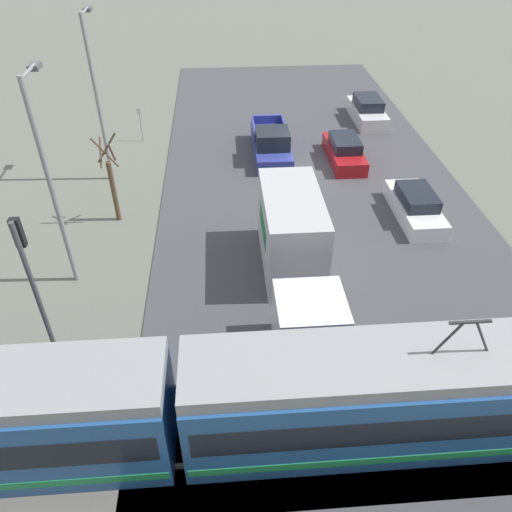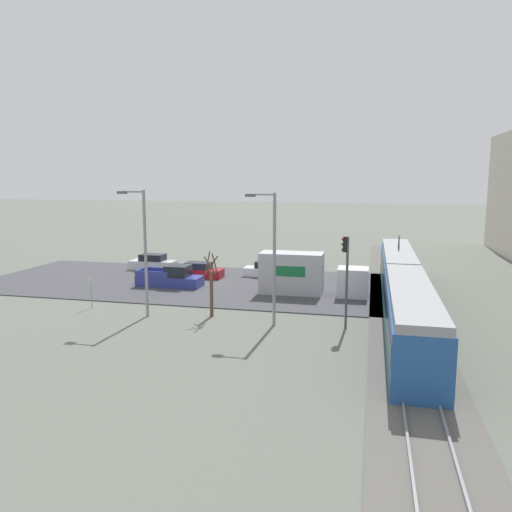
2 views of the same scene
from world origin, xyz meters
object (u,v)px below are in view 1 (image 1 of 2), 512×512
light_rail_tram (177,410)px  no_parking_sign (140,121)px  traffic_light_pole (32,278)px  box_truck (295,251)px  sedan_car_1 (415,206)px  street_lamp_mid_block (49,174)px  pickup_truck (271,144)px  sedan_car_0 (344,151)px  street_tree (112,183)px  sedan_car_2 (367,111)px  street_lamp_near_crossing (96,90)px

light_rail_tram → no_parking_sign: light_rail_tram is taller
light_rail_tram → traffic_light_pole: (4.43, -3.70, 1.98)m
box_truck → traffic_light_pole: bearing=22.3°
sedan_car_1 → no_parking_sign: (14.34, -10.18, 0.67)m
light_rail_tram → traffic_light_pole: bearing=-39.9°
street_lamp_mid_block → box_truck: bearing=173.4°
pickup_truck → sedan_car_0: bearing=166.5°
traffic_light_pole → street_tree: size_ratio=1.31×
light_rail_tram → street_tree: bearing=-73.9°
sedan_car_1 → street_lamp_mid_block: street_lamp_mid_block is taller
box_truck → sedan_car_2: bearing=-113.6°
sedan_car_1 → sedan_car_2: (-0.74, -12.31, 0.08)m
light_rail_tram → pickup_truck: 19.63m
sedan_car_0 → no_parking_sign: size_ratio=2.11×
sedan_car_0 → sedan_car_1: bearing=-71.2°
street_tree → box_truck: bearing=145.8°
light_rail_tram → street_tree: size_ratio=6.79×
light_rail_tram → box_truck: bearing=-120.5°
light_rail_tram → street_lamp_near_crossing: 18.06m
light_rail_tram → street_lamp_near_crossing: (4.64, -17.17, 3.18)m
traffic_light_pole → no_parking_sign: size_ratio=2.67×
box_truck → street_tree: (7.96, -5.41, 0.40)m
sedan_car_2 → street_lamp_near_crossing: (16.27, 6.90, 4.19)m
pickup_truck → street_tree: (8.18, 6.39, 1.23)m
street_tree → no_parking_sign: 9.28m
sedan_car_0 → street_tree: 13.59m
traffic_light_pole → street_tree: traffic_light_pole is taller
traffic_light_pole → street_lamp_near_crossing: (0.21, -13.47, 1.20)m
street_tree → street_lamp_mid_block: size_ratio=0.52×
pickup_truck → sedan_car_2: pickup_truck is taller
street_tree → no_parking_sign: size_ratio=2.04×
pickup_truck → sedan_car_1: 9.71m
traffic_light_pole → no_parking_sign: 18.43m
street_lamp_mid_block → traffic_light_pole: bearing=94.3°
sedan_car_0 → street_lamp_mid_block: bearing=-144.3°
sedan_car_0 → traffic_light_pole: traffic_light_pole is taller
light_rail_tram → pickup_truck: size_ratio=5.31×
sedan_car_2 → traffic_light_pole: traffic_light_pole is taller
light_rail_tram → sedan_car_2: (-11.63, -24.07, -1.00)m
sedan_car_2 → street_lamp_mid_block: size_ratio=0.56×
box_truck → sedan_car_1: 8.04m
light_rail_tram → sedan_car_2: bearing=-115.8°
traffic_light_pole → box_truck: bearing=-157.7°
pickup_truck → box_truck: bearing=88.9°
sedan_car_2 → street_lamp_mid_block: (16.41, 15.74, 4.12)m
box_truck → street_tree: 9.63m
light_rail_tram → sedan_car_0: (-8.74, -18.06, -1.07)m
street_lamp_mid_block → light_rail_tram: bearing=119.8°
sedan_car_1 → street_lamp_near_crossing: bearing=160.8°
pickup_truck → street_tree: size_ratio=1.28×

